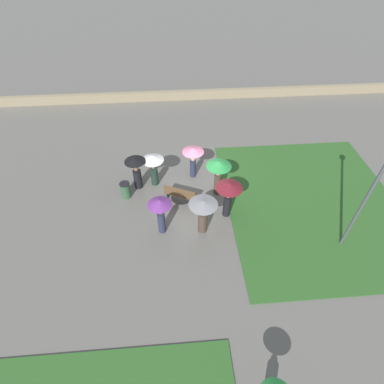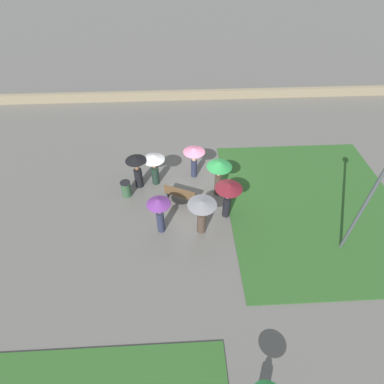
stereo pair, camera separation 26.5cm
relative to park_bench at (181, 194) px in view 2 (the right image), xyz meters
The scene contains 13 objects.
ground_plane 1.35m from the park_bench, 142.92° to the right, with size 90.00×90.00×0.00m, color #66635E.
lawn_patch_near 6.25m from the park_bench, behind, with size 8.00×9.40×0.06m.
parapet_wall 10.35m from the park_bench, 95.61° to the right, with size 45.00×0.35×0.64m.
park_bench is the anchor object (origin of this frame).
lamp_post 7.67m from the park_bench, 155.29° to the left, with size 0.32×0.32×4.93m.
trash_bin 2.65m from the park_bench, 11.77° to the right, with size 0.48×0.48×0.83m.
crowd_person_green 2.12m from the park_bench, 166.03° to the right, with size 1.17×1.17×1.94m.
crowd_person_pink 2.13m from the park_bench, 112.09° to the right, with size 1.07×1.07×1.74m.
crowd_person_grey 2.16m from the park_bench, 114.94° to the left, with size 1.19×1.19×1.80m.
crowd_person_white 2.01m from the park_bench, 48.35° to the right, with size 1.07×1.07×1.77m.
crowd_person_black 2.46m from the park_bench, 30.27° to the right, with size 0.99×0.99×1.81m.
crowd_person_purple 2.14m from the park_bench, 62.88° to the left, with size 0.98×0.98×1.90m.
crowd_person_maroon 2.47m from the park_bench, 153.91° to the left, with size 1.16×1.16×1.93m.
Camera 2 is at (0.99, 10.76, 10.27)m, focal length 28.00 mm.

